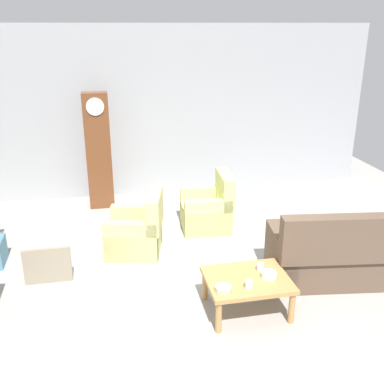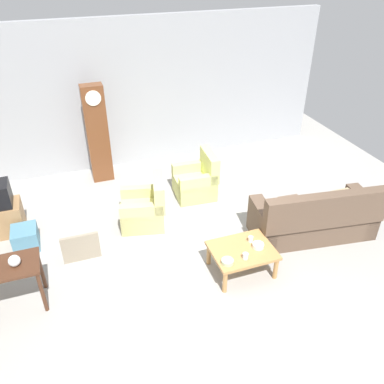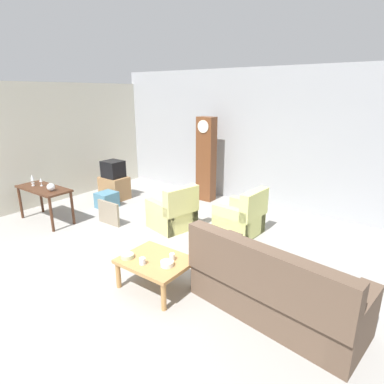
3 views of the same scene
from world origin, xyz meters
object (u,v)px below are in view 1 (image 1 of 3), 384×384
framed_picture_leaning (48,266)px  bowl_white_stacked (269,275)px  coffee_table_wood (247,283)px  cup_white_porcelain (260,267)px  bowl_shallow_green (223,289)px  armchair_olive_far (208,210)px  armchair_olive_near (137,232)px  grandfather_clock (99,151)px  cup_blue_rimmed (249,284)px  couch_floral (352,255)px

framed_picture_leaning → bowl_white_stacked: bearing=-23.8°
coffee_table_wood → cup_white_porcelain: cup_white_porcelain is taller
cup_white_porcelain → bowl_white_stacked: 0.17m
bowl_shallow_green → armchair_olive_far: bearing=80.0°
armchair_olive_near → coffee_table_wood: 2.07m
grandfather_clock → framed_picture_leaning: size_ratio=3.48×
cup_white_porcelain → cup_blue_rimmed: cup_white_porcelain is taller
armchair_olive_near → armchair_olive_far: same height
bowl_white_stacked → framed_picture_leaning: bearing=156.2°
coffee_table_wood → grandfather_clock: bearing=113.8°
cup_white_porcelain → bowl_shallow_green: size_ratio=0.52×
couch_floral → framed_picture_leaning: couch_floral is taller
armchair_olive_far → cup_blue_rimmed: bearing=-93.5°
armchair_olive_far → bowl_shallow_green: armchair_olive_far is taller
couch_floral → framed_picture_leaning: size_ratio=3.67×
armchair_olive_far → cup_white_porcelain: armchair_olive_far is taller
cup_blue_rimmed → bowl_white_stacked: cup_blue_rimmed is taller
armchair_olive_near → armchair_olive_far: (1.22, 0.59, 0.00)m
coffee_table_wood → framed_picture_leaning: bearing=154.8°
cup_blue_rimmed → grandfather_clock: bearing=112.0°
armchair_olive_near → bowl_shallow_green: 2.10m
armchair_olive_far → bowl_white_stacked: armchair_olive_far is taller
couch_floral → coffee_table_wood: bearing=-166.1°
armchair_olive_far → bowl_white_stacked: (0.14, -2.37, 0.16)m
grandfather_clock → bowl_white_stacked: bearing=-63.3°
cup_white_porcelain → armchair_olive_near: bearing=129.2°
armchair_olive_near → coffee_table_wood: armchair_olive_near is taller
cup_blue_rimmed → coffee_table_wood: bearing=75.2°
grandfather_clock → coffee_table_wood: bearing=-66.2°
framed_picture_leaning → bowl_white_stacked: 2.83m
armchair_olive_far → grandfather_clock: size_ratio=0.44×
cup_blue_rimmed → bowl_shallow_green: bearing=-179.2°
bowl_white_stacked → bowl_shallow_green: bearing=-164.1°
couch_floral → armchair_olive_near: size_ratio=2.34×
cup_white_porcelain → cup_blue_rimmed: bearing=-127.5°
couch_floral → cup_blue_rimmed: (-1.62, -0.59, 0.13)m
framed_picture_leaning → cup_blue_rimmed: 2.64m
coffee_table_wood → framed_picture_leaning: (-2.34, 1.10, -0.13)m
framed_picture_leaning → cup_blue_rimmed: size_ratio=6.53×
coffee_table_wood → framed_picture_leaning: 2.59m
coffee_table_wood → bowl_white_stacked: (0.24, -0.04, 0.10)m
coffee_table_wood → bowl_shallow_green: (-0.35, -0.20, 0.09)m
cup_white_porcelain → bowl_shallow_green: bearing=-148.7°
armchair_olive_far → framed_picture_leaning: (-2.44, -1.23, -0.06)m
cup_white_porcelain → bowl_shallow_green: 0.63m
coffee_table_wood → cup_white_porcelain: (0.20, 0.13, 0.11)m
coffee_table_wood → cup_blue_rimmed: cup_blue_rimmed is taller
grandfather_clock → bowl_shallow_green: (1.26, -3.85, -0.58)m
armchair_olive_far → grandfather_clock: 2.28m
framed_picture_leaning → bowl_shallow_green: size_ratio=3.29×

